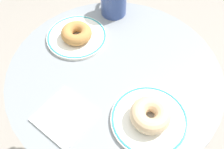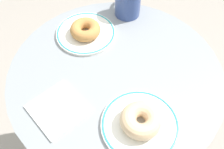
{
  "view_description": "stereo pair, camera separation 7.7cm",
  "coord_description": "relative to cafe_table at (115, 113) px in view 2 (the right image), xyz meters",
  "views": [
    {
      "loc": [
        0.38,
        -0.28,
        1.42
      ],
      "look_at": [
        0.01,
        -0.02,
        0.79
      ],
      "focal_mm": 41.43,
      "sensor_mm": 36.0,
      "label": 1
    },
    {
      "loc": [
        0.42,
        -0.22,
        1.42
      ],
      "look_at": [
        0.01,
        -0.02,
        0.79
      ],
      "focal_mm": 41.43,
      "sensor_mm": 36.0,
      "label": 2
    }
  ],
  "objects": [
    {
      "name": "cafe_table",
      "position": [
        0.0,
        0.0,
        0.0
      ],
      "size": [
        0.67,
        0.67,
        0.78
      ],
      "color": "gray",
      "rests_on": "ground"
    },
    {
      "name": "plate_left",
      "position": [
        -0.19,
        -0.02,
        0.28
      ],
      "size": [
        0.2,
        0.2,
        0.01
      ],
      "color": "white",
      "rests_on": "cafe_table"
    },
    {
      "name": "plate_right",
      "position": [
        0.19,
        -0.02,
        0.28
      ],
      "size": [
        0.21,
        0.21,
        0.01
      ],
      "color": "white",
      "rests_on": "cafe_table"
    },
    {
      "name": "donut_old_fashioned",
      "position": [
        -0.18,
        -0.02,
        0.3
      ],
      "size": [
        0.14,
        0.14,
        0.04
      ],
      "primitive_type": "torus",
      "rotation": [
        0.0,
        0.0,
        2.51
      ],
      "color": "#BC7F42",
      "rests_on": "plate_left"
    },
    {
      "name": "donut_glazed",
      "position": [
        0.19,
        -0.02,
        0.31
      ],
      "size": [
        0.14,
        0.14,
        0.04
      ],
      "primitive_type": "torus",
      "rotation": [
        0.0,
        0.0,
        1.89
      ],
      "color": "#E0B789",
      "rests_on": "plate_right"
    },
    {
      "name": "paper_napkin",
      "position": [
        0.05,
        -0.2,
        0.28
      ],
      "size": [
        0.17,
        0.17,
        0.01
      ],
      "primitive_type": "cube",
      "rotation": [
        0.0,
        0.0,
        0.28
      ],
      "color": "white",
      "rests_on": "cafe_table"
    },
    {
      "name": "coffee_mug",
      "position": [
        -0.23,
        0.16,
        0.33
      ],
      "size": [
        0.12,
        0.1,
        0.1
      ],
      "color": "#334784",
      "rests_on": "cafe_table"
    }
  ]
}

